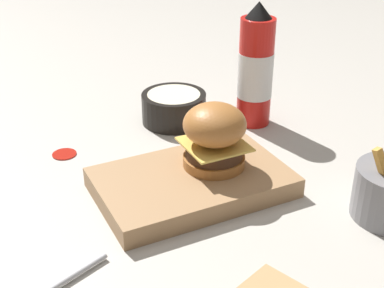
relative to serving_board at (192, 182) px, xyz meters
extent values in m
plane|color=#B7B2A8|center=(0.05, 0.01, -0.02)|extent=(6.00, 6.00, 0.00)
cube|color=#A37A51|center=(0.00, 0.00, 0.00)|extent=(0.28, 0.18, 0.03)
cylinder|color=#AD6B33|center=(-0.04, -0.01, 0.02)|extent=(0.09, 0.09, 0.02)
cylinder|color=#422819|center=(-0.04, -0.01, 0.04)|extent=(0.09, 0.09, 0.02)
cube|color=#EAC656|center=(-0.04, -0.01, 0.05)|extent=(0.09, 0.09, 0.00)
ellipsoid|color=#AD6B33|center=(-0.04, -0.01, 0.08)|extent=(0.09, 0.09, 0.06)
cylinder|color=red|center=(-0.21, -0.17, 0.08)|extent=(0.06, 0.06, 0.20)
cylinder|color=silver|center=(-0.21, -0.17, 0.08)|extent=(0.06, 0.06, 0.08)
cone|color=black|center=(-0.21, -0.17, 0.20)|extent=(0.05, 0.05, 0.03)
cube|color=gold|center=(-0.20, 0.18, 0.06)|extent=(0.03, 0.03, 0.07)
cylinder|color=black|center=(-0.08, -0.24, 0.01)|extent=(0.12, 0.12, 0.06)
cylinder|color=beige|center=(-0.08, -0.24, 0.04)|extent=(0.10, 0.10, 0.01)
cylinder|color=#B2B2B7|center=(0.23, 0.12, -0.01)|extent=(0.14, 0.06, 0.01)
cylinder|color=#B21E14|center=(0.14, -0.20, -0.01)|extent=(0.04, 0.04, 0.00)
camera|label=1|loc=(0.30, 0.61, 0.43)|focal=50.00mm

